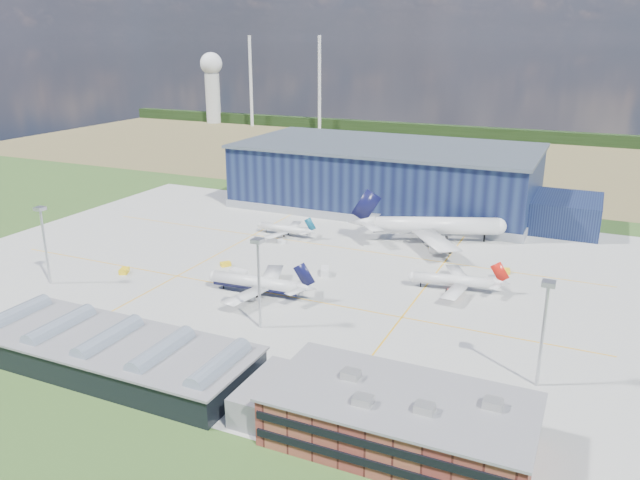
% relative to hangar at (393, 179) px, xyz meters
% --- Properties ---
extents(ground, '(600.00, 600.00, 0.00)m').
position_rel_hangar_xyz_m(ground, '(-2.81, -94.80, -11.62)').
color(ground, '#2C491B').
rests_on(ground, ground).
extents(apron, '(220.00, 160.00, 0.08)m').
position_rel_hangar_xyz_m(apron, '(-2.81, -84.80, -11.59)').
color(apron, gray).
rests_on(apron, ground).
extents(farmland, '(600.00, 220.00, 0.01)m').
position_rel_hangar_xyz_m(farmland, '(-2.81, 125.20, -11.62)').
color(farmland, brown).
rests_on(farmland, ground).
extents(treeline, '(600.00, 8.00, 8.00)m').
position_rel_hangar_xyz_m(treeline, '(-2.81, 205.20, -7.62)').
color(treeline, black).
rests_on(treeline, ground).
extents(horizon_dressing, '(440.20, 18.00, 70.00)m').
position_rel_hangar_xyz_m(horizon_dressing, '(-194.11, 199.58, 22.58)').
color(horizon_dressing, silver).
rests_on(horizon_dressing, ground).
extents(hangar, '(145.00, 62.00, 26.10)m').
position_rel_hangar_xyz_m(hangar, '(0.00, 0.00, 0.00)').
color(hangar, '#101737').
rests_on(hangar, ground).
extents(ops_building, '(46.00, 23.00, 10.90)m').
position_rel_hangar_xyz_m(ops_building, '(52.20, -154.81, -6.82)').
color(ops_building, maroon).
rests_on(ops_building, ground).
extents(glass_concourse, '(78.00, 23.00, 8.60)m').
position_rel_hangar_xyz_m(glass_concourse, '(-9.26, -154.80, -7.93)').
color(glass_concourse, black).
rests_on(glass_concourse, ground).
extents(light_mast_west, '(2.60, 2.60, 23.00)m').
position_rel_hangar_xyz_m(light_mast_west, '(-62.81, -124.80, 3.82)').
color(light_mast_west, '#B4B5BB').
rests_on(light_mast_west, ground).
extents(light_mast_center, '(2.60, 2.60, 23.00)m').
position_rel_hangar_xyz_m(light_mast_center, '(7.19, -124.80, 3.82)').
color(light_mast_center, '#B4B5BB').
rests_on(light_mast_center, ground).
extents(light_mast_east, '(2.60, 2.60, 23.00)m').
position_rel_hangar_xyz_m(light_mast_east, '(72.19, -124.80, 3.82)').
color(light_mast_east, '#B4B5BB').
rests_on(light_mast_east, ground).
extents(airliner_navy, '(35.13, 34.47, 10.72)m').
position_rel_hangar_xyz_m(airliner_navy, '(-4.37, -106.80, -6.26)').
color(airliner_navy, silver).
rests_on(airliner_navy, ground).
extents(airliner_red, '(33.03, 32.54, 9.28)m').
position_rel_hangar_xyz_m(airliner_red, '(44.69, -81.34, -6.98)').
color(airliner_red, silver).
rests_on(airliner_red, ground).
extents(airliner_widebody, '(71.16, 70.49, 17.96)m').
position_rel_hangar_xyz_m(airliner_widebody, '(28.78, -39.93, -2.64)').
color(airliner_widebody, silver).
rests_on(airliner_widebody, ground).
extents(airliner_regional, '(24.87, 24.36, 7.87)m').
position_rel_hangar_xyz_m(airliner_regional, '(-22.41, -55.61, -7.68)').
color(airliner_regional, silver).
rests_on(airliner_regional, ground).
extents(gse_tug_a, '(3.63, 4.38, 1.57)m').
position_rel_hangar_xyz_m(gse_tug_a, '(-48.82, -109.50, -10.83)').
color(gse_tug_a, yellow).
rests_on(gse_tug_a, ground).
extents(gse_tug_b, '(3.59, 3.75, 1.36)m').
position_rel_hangar_xyz_m(gse_tug_b, '(-24.28, -91.49, -10.94)').
color(gse_tug_b, yellow).
rests_on(gse_tug_b, ground).
extents(gse_van_a, '(5.53, 2.77, 2.33)m').
position_rel_hangar_xyz_m(gse_van_a, '(-15.52, -97.63, -10.45)').
color(gse_van_a, silver).
rests_on(gse_van_a, ground).
extents(gse_van_b, '(4.13, 5.66, 2.36)m').
position_rel_hangar_xyz_m(gse_van_b, '(7.14, -85.64, -10.44)').
color(gse_van_b, silver).
rests_on(gse_van_b, ground).
extents(gse_tug_c, '(2.47, 3.33, 1.31)m').
position_rel_hangar_xyz_m(gse_tug_c, '(56.66, -61.29, -10.96)').
color(gse_tug_c, yellow).
rests_on(gse_tug_c, ground).
extents(gse_cart_b, '(3.51, 3.02, 1.28)m').
position_rel_hangar_xyz_m(gse_cart_b, '(-19.17, -63.99, -10.97)').
color(gse_cart_b, silver).
rests_on(gse_cart_b, ground).
extents(airstair, '(2.47, 5.55, 3.48)m').
position_rel_hangar_xyz_m(airstair, '(34.25, -139.75, -9.87)').
color(airstair, silver).
rests_on(airstair, ground).
extents(car_a, '(3.50, 2.27, 1.11)m').
position_rel_hangar_xyz_m(car_a, '(18.85, -142.80, -11.06)').
color(car_a, '#99999E').
rests_on(car_a, ground).
extents(car_b, '(3.49, 2.27, 1.09)m').
position_rel_hangar_xyz_m(car_b, '(25.05, -142.80, -11.07)').
color(car_b, '#99999E').
rests_on(car_b, ground).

